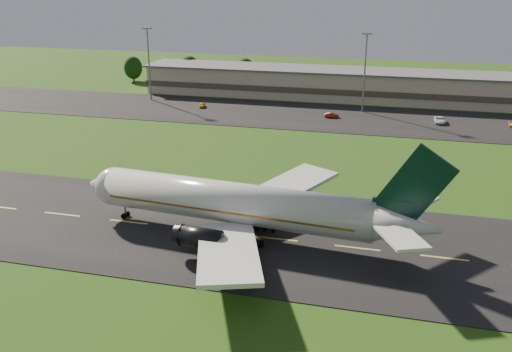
% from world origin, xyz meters
% --- Properties ---
extents(ground, '(360.00, 360.00, 0.00)m').
position_xyz_m(ground, '(0.00, 0.00, 0.00)').
color(ground, '#1D4110').
rests_on(ground, ground).
extents(taxiway, '(220.00, 30.00, 0.10)m').
position_xyz_m(taxiway, '(0.00, 0.00, 0.05)').
color(taxiway, black).
rests_on(taxiway, ground).
extents(apron, '(260.00, 30.00, 0.10)m').
position_xyz_m(apron, '(0.00, 72.00, 0.05)').
color(apron, black).
rests_on(apron, ground).
extents(airliner, '(51.28, 42.02, 15.57)m').
position_xyz_m(airliner, '(-4.99, -0.07, 4.66)').
color(airliner, silver).
rests_on(airliner, ground).
extents(terminal, '(145.00, 16.00, 8.40)m').
position_xyz_m(terminal, '(6.40, 96.18, 3.99)').
color(terminal, '#BFAB92').
rests_on(terminal, ground).
extents(light_mast_west, '(2.40, 1.20, 20.35)m').
position_xyz_m(light_mast_west, '(-55.00, 80.00, 12.74)').
color(light_mast_west, gray).
rests_on(light_mast_west, ground).
extents(light_mast_centre, '(2.40, 1.20, 20.35)m').
position_xyz_m(light_mast_centre, '(5.00, 80.00, 12.74)').
color(light_mast_centre, gray).
rests_on(light_mast_centre, ground).
extents(tree_line, '(195.31, 8.44, 10.33)m').
position_xyz_m(tree_line, '(38.55, 105.58, 5.10)').
color(tree_line, black).
rests_on(tree_line, ground).
extents(service_vehicle_a, '(2.26, 3.72, 1.18)m').
position_xyz_m(service_vehicle_a, '(-37.41, 74.34, 0.69)').
color(service_vehicle_a, orange).
rests_on(service_vehicle_a, apron).
extents(service_vehicle_b, '(3.78, 1.76, 1.20)m').
position_xyz_m(service_vehicle_b, '(-1.97, 71.56, 0.70)').
color(service_vehicle_b, '#AA220B').
rests_on(service_vehicle_b, apron).
extents(service_vehicle_c, '(2.82, 5.45, 1.47)m').
position_xyz_m(service_vehicle_c, '(24.17, 72.60, 0.83)').
color(service_vehicle_c, silver).
rests_on(service_vehicle_c, apron).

